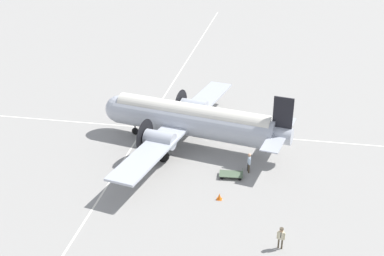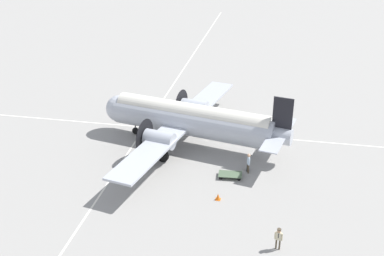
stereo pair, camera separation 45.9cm
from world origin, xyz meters
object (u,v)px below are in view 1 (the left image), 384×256
Objects in this scene: airliner_main at (187,119)px; suitcase_near_door at (248,167)px; crew_foreground at (281,236)px; passenger_boarding at (249,161)px; traffic_cone at (219,197)px; baggage_cart at (231,174)px.

airliner_main reaches higher than suitcase_near_door.
crew_foreground is at bearing 135.08° from airliner_main.
crew_foreground is at bearing -177.02° from passenger_boarding.
passenger_boarding is 3.33× the size of traffic_cone.
suitcase_near_door is 0.30× the size of baggage_cart.
baggage_cart is (-1.43, 1.31, -0.01)m from suitcase_near_door.
suitcase_near_door is at bearing 159.92° from airliner_main.
airliner_main is 42.61× the size of traffic_cone.
passenger_boarding is (9.64, 2.82, 0.08)m from crew_foreground.
crew_foreground is at bearing -136.87° from traffic_cone.
crew_foreground reaches higher than traffic_cone.
airliner_main reaches higher than baggage_cart.
airliner_main is 16.55m from crew_foreground.
baggage_cart is at bearing 137.67° from suitcase_near_door.
crew_foreground is 6.99m from traffic_cone.
crew_foreground is 10.04m from passenger_boarding.
passenger_boarding is 0.90m from suitcase_near_door.
airliner_main is at bearing 25.68° from traffic_cone.
suitcase_near_door is 5.27m from traffic_cone.
airliner_main reaches higher than passenger_boarding.
baggage_cart is (-1.07, 1.38, -0.83)m from passenger_boarding.
passenger_boarding is 1.93m from baggage_cart.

